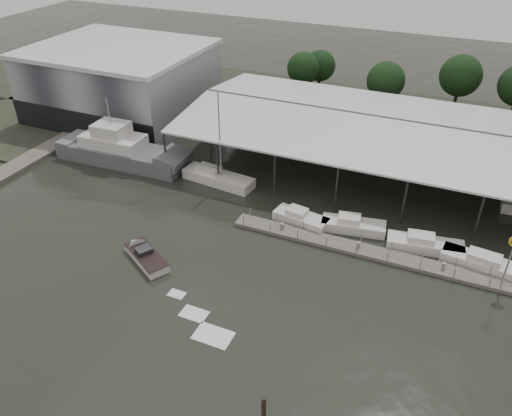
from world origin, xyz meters
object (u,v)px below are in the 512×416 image
at_px(shell_fuel_sign, 512,252).
at_px(grey_trawler, 122,151).
at_px(speedboat_underway, 144,255).
at_px(white_sailboat, 217,178).

height_order(shell_fuel_sign, grey_trawler, grey_trawler).
height_order(grey_trawler, speedboat_underway, grey_trawler).
height_order(grey_trawler, white_sailboat, white_sailboat).
bearing_deg(shell_fuel_sign, white_sailboat, 168.46).
height_order(shell_fuel_sign, speedboat_underway, shell_fuel_sign).
bearing_deg(grey_trawler, speedboat_underway, -50.74).
xyz_separation_m(shell_fuel_sign, speedboat_underway, (-31.64, -9.35, -3.53)).
xyz_separation_m(shell_fuel_sign, white_sailboat, (-31.89, 6.51, -3.28)).
bearing_deg(shell_fuel_sign, grey_trawler, 172.00).
relative_size(shell_fuel_sign, white_sailboat, 0.48).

